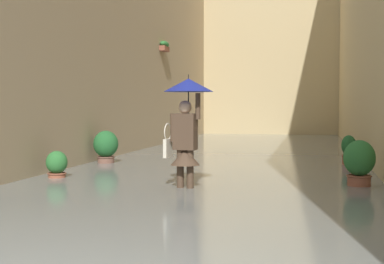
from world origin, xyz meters
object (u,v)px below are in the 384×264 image
person_wading (186,118)px  potted_plant_mid_right (57,167)px  potted_plant_far_left (359,165)px  potted_plant_near_left (349,152)px  potted_plant_near_right (106,147)px

person_wading → potted_plant_mid_right: 3.07m
potted_plant_far_left → potted_plant_near_left: 3.64m
potted_plant_mid_right → potted_plant_near_left: size_ratio=0.79×
person_wading → potted_plant_near_left: person_wading is taller
potted_plant_mid_right → potted_plant_near_left: (-5.73, -3.69, 0.09)m
potted_plant_far_left → potted_plant_mid_right: potted_plant_far_left is taller
potted_plant_near_right → potted_plant_mid_right: bearing=91.5°
potted_plant_near_left → potted_plant_far_left: bearing=89.2°
person_wading → potted_plant_far_left: person_wading is taller
potted_plant_mid_right → potted_plant_near_left: bearing=-147.2°
person_wading → potted_plant_far_left: size_ratio=2.16×
potted_plant_near_right → potted_plant_near_left: 5.87m
person_wading → potted_plant_near_left: 5.48m
potted_plant_far_left → person_wading: bearing=17.2°
potted_plant_near_right → potted_plant_mid_right: 2.86m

